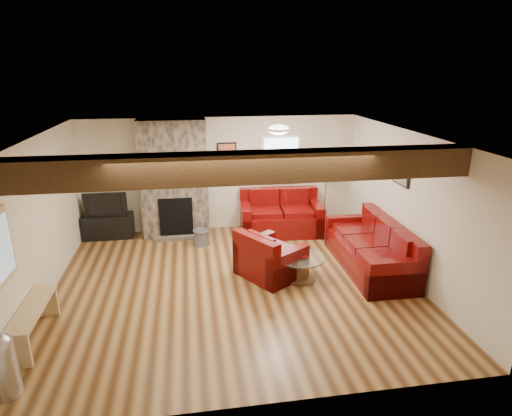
% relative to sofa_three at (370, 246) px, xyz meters
% --- Properties ---
extents(room, '(8.00, 8.00, 8.00)m').
position_rel_sofa_three_xyz_m(room, '(-2.48, -0.24, 0.81)').
color(room, '#502F15').
rests_on(room, ground).
extents(floor, '(6.00, 6.00, 0.00)m').
position_rel_sofa_three_xyz_m(floor, '(-2.48, -0.24, -0.44)').
color(floor, '#502F15').
rests_on(floor, ground).
extents(oak_beam, '(6.00, 0.36, 0.38)m').
position_rel_sofa_three_xyz_m(oak_beam, '(-2.48, -1.49, 1.87)').
color(oak_beam, '#321D0F').
rests_on(oak_beam, room).
extents(chimney_breast, '(1.40, 0.67, 2.50)m').
position_rel_sofa_three_xyz_m(chimney_breast, '(-3.48, 2.25, 0.78)').
color(chimney_breast, '#322C27').
rests_on(chimney_breast, floor).
extents(back_window, '(0.90, 0.08, 1.10)m').
position_rel_sofa_three_xyz_m(back_window, '(-1.13, 2.47, 1.11)').
color(back_window, white).
rests_on(back_window, room).
extents(ceiling_dome, '(0.40, 0.40, 0.18)m').
position_rel_sofa_three_xyz_m(ceiling_dome, '(-1.58, 0.66, 2.00)').
color(ceiling_dome, white).
rests_on(ceiling_dome, room).
extents(artwork_back, '(0.42, 0.06, 0.52)m').
position_rel_sofa_three_xyz_m(artwork_back, '(-2.33, 2.47, 1.26)').
color(artwork_back, black).
rests_on(artwork_back, room).
extents(artwork_right, '(0.06, 0.55, 0.42)m').
position_rel_sofa_three_xyz_m(artwork_right, '(0.48, 0.06, 1.31)').
color(artwork_right, black).
rests_on(artwork_right, room).
extents(sofa_three, '(1.00, 2.31, 0.88)m').
position_rel_sofa_three_xyz_m(sofa_three, '(0.00, 0.00, 0.00)').
color(sofa_three, '#460705').
rests_on(sofa_three, floor).
extents(loveseat, '(1.82, 1.12, 0.93)m').
position_rel_sofa_three_xyz_m(loveseat, '(-1.21, 1.99, 0.02)').
color(loveseat, '#460705').
rests_on(loveseat, floor).
extents(armchair_red, '(1.30, 1.34, 0.82)m').
position_rel_sofa_three_xyz_m(armchair_red, '(-1.82, 0.01, -0.03)').
color(armchair_red, '#460705').
rests_on(armchair_red, floor).
extents(coffee_table, '(0.86, 0.86, 0.45)m').
position_rel_sofa_three_xyz_m(coffee_table, '(-1.36, -0.21, -0.23)').
color(coffee_table, '#452B16').
rests_on(coffee_table, floor).
extents(tv_cabinet, '(1.04, 0.42, 0.52)m').
position_rel_sofa_three_xyz_m(tv_cabinet, '(-4.93, 2.29, -0.18)').
color(tv_cabinet, black).
rests_on(tv_cabinet, floor).
extents(television, '(0.88, 0.12, 0.51)m').
position_rel_sofa_three_xyz_m(television, '(-4.93, 2.29, 0.33)').
color(television, black).
rests_on(television, tv_cabinet).
extents(floor_lamp, '(0.37, 0.37, 1.43)m').
position_rel_sofa_three_xyz_m(floor_lamp, '(-0.17, 2.12, 0.78)').
color(floor_lamp, tan).
rests_on(floor_lamp, floor).
extents(pine_bench, '(0.30, 1.30, 0.49)m').
position_rel_sofa_three_xyz_m(pine_bench, '(-5.31, -1.33, -0.20)').
color(pine_bench, tan).
rests_on(pine_bench, floor).
extents(pedal_bin, '(0.33, 0.33, 0.79)m').
position_rel_sofa_three_xyz_m(pedal_bin, '(-5.30, -2.38, -0.05)').
color(pedal_bin, '#B3B4B9').
rests_on(pedal_bin, floor).
extents(coal_bucket, '(0.35, 0.35, 0.33)m').
position_rel_sofa_three_xyz_m(coal_bucket, '(-2.98, 1.58, -0.28)').
color(coal_bucket, slate).
rests_on(coal_bucket, floor).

